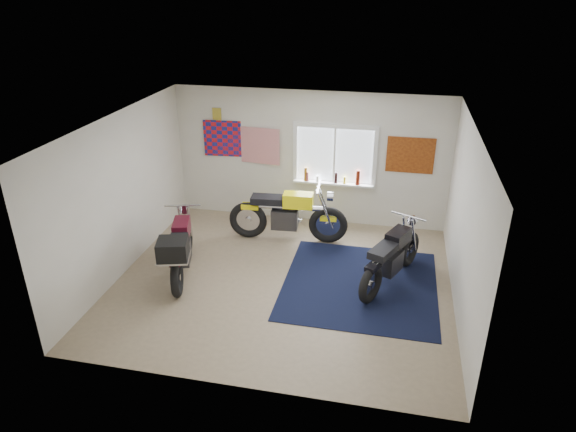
% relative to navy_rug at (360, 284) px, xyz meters
% --- Properties ---
extents(ground, '(5.50, 5.50, 0.00)m').
position_rel_navy_rug_xyz_m(ground, '(-1.27, -0.17, -0.01)').
color(ground, '#9E896B').
rests_on(ground, ground).
extents(room_shell, '(5.50, 5.50, 5.50)m').
position_rel_navy_rug_xyz_m(room_shell, '(-1.27, -0.17, 1.63)').
color(room_shell, white).
rests_on(room_shell, ground).
extents(navy_rug, '(2.51, 2.61, 0.01)m').
position_rel_navy_rug_xyz_m(navy_rug, '(0.00, 0.00, 0.00)').
color(navy_rug, black).
rests_on(navy_rug, ground).
extents(window_assembly, '(1.66, 0.17, 1.26)m').
position_rel_navy_rug_xyz_m(window_assembly, '(-0.77, 2.30, 1.36)').
color(window_assembly, white).
rests_on(window_assembly, room_shell).
extents(oil_bottles, '(1.13, 0.09, 0.30)m').
position_rel_navy_rug_xyz_m(oil_bottles, '(-0.79, 2.23, 1.02)').
color(oil_bottles, brown).
rests_on(oil_bottles, window_assembly).
extents(flag_display, '(1.60, 0.10, 1.17)m').
position_rel_navy_rug_xyz_m(flag_display, '(-3.17, 2.31, 2.14)').
color(flag_display, red).
rests_on(flag_display, room_shell).
extents(triumph_poster, '(0.90, 0.03, 0.70)m').
position_rel_navy_rug_xyz_m(triumph_poster, '(0.68, 2.31, 1.54)').
color(triumph_poster, '#A54C14').
rests_on(triumph_poster, room_shell).
extents(yellow_triumph, '(2.30, 0.69, 1.16)m').
position_rel_navy_rug_xyz_m(yellow_triumph, '(-1.52, 1.33, 0.50)').
color(yellow_triumph, black).
rests_on(yellow_triumph, ground).
extents(black_chrome_bike, '(0.99, 1.90, 1.05)m').
position_rel_navy_rug_xyz_m(black_chrome_bike, '(0.47, 0.19, 0.45)').
color(black_chrome_bike, black).
rests_on(black_chrome_bike, navy_rug).
extents(maroon_tourer, '(0.94, 2.05, 1.05)m').
position_rel_navy_rug_xyz_m(maroon_tourer, '(-2.98, -0.38, 0.54)').
color(maroon_tourer, black).
rests_on(maroon_tourer, ground).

